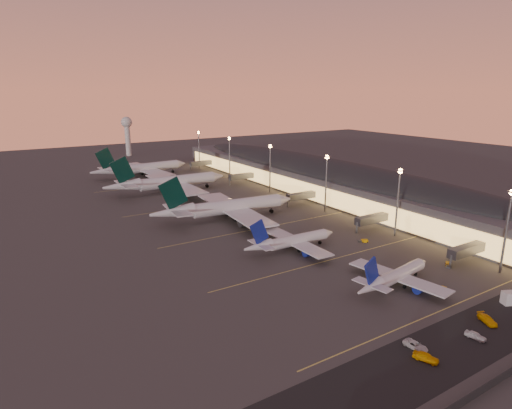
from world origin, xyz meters
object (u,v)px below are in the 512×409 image
(airliner_wide_mid, at_px, (168,182))
(baggage_tug_b, at_px, (448,265))
(baggage_tug_a, at_px, (442,290))
(service_van_c, at_px, (475,336))
(airliner_narrow_south, at_px, (395,277))
(airliner_wide_near, at_px, (226,207))
(radar_tower, at_px, (127,130))
(service_van_b, at_px, (426,357))
(service_van_d, at_px, (487,320))
(airliner_narrow_north, at_px, (291,241))
(baggage_tug_c, at_px, (363,241))
(airliner_wide_far, at_px, (141,168))
(service_van_a, at_px, (416,345))

(airliner_wide_mid, distance_m, baggage_tug_b, 147.57)
(baggage_tug_a, distance_m, service_van_c, 23.30)
(airliner_narrow_south, relative_size, airliner_wide_near, 0.52)
(airliner_wide_mid, bearing_deg, radar_tower, 81.60)
(service_van_b, xyz_separation_m, service_van_d, (25.11, 1.73, -0.07))
(radar_tower, distance_m, baggage_tug_b, 289.89)
(radar_tower, distance_m, baggage_tug_a, 299.23)
(airliner_narrow_south, height_order, service_van_b, airliner_narrow_south)
(airliner_narrow_north, height_order, baggage_tug_c, airliner_narrow_north)
(airliner_wide_mid, height_order, baggage_tug_a, airliner_wide_mid)
(airliner_wide_mid, xyz_separation_m, service_van_b, (-9.51, -169.95, -4.69))
(baggage_tug_b, bearing_deg, airliner_wide_mid, 69.70)
(airliner_narrow_north, bearing_deg, baggage_tug_c, -13.49)
(service_van_b, relative_size, service_van_c, 1.13)
(service_van_c, bearing_deg, baggage_tug_b, 32.51)
(baggage_tug_a, relative_size, baggage_tug_c, 0.97)
(radar_tower, relative_size, service_van_d, 5.89)
(airliner_wide_far, bearing_deg, baggage_tug_b, -85.42)
(baggage_tug_c, bearing_deg, airliner_narrow_south, -96.52)
(airliner_wide_far, distance_m, baggage_tug_a, 204.56)
(airliner_wide_far, xyz_separation_m, baggage_tug_a, (19.31, -203.59, -4.81))
(airliner_wide_near, relative_size, service_van_c, 14.33)
(baggage_tug_a, distance_m, service_van_b, 35.30)
(airliner_narrow_south, height_order, service_van_c, airliner_narrow_south)
(airliner_wide_far, relative_size, baggage_tug_b, 17.56)
(airliner_wide_far, relative_size, service_van_a, 12.00)
(airliner_wide_mid, xyz_separation_m, radar_tower, (21.03, 146.15, 16.31))
(radar_tower, bearing_deg, service_van_a, -95.26)
(airliner_wide_near, distance_m, radar_tower, 208.45)
(airliner_wide_near, bearing_deg, baggage_tug_c, -55.73)
(airliner_narrow_north, height_order, airliner_wide_far, airliner_wide_far)
(baggage_tug_a, xyz_separation_m, service_van_a, (-28.78, -13.76, 0.28))
(airliner_narrow_north, bearing_deg, service_van_c, -86.74)
(airliner_narrow_south, xyz_separation_m, radar_tower, (8.93, 289.51, 18.77))
(airliner_narrow_north, distance_m, airliner_wide_mid, 105.39)
(service_van_b, bearing_deg, service_van_d, -17.41)
(radar_tower, relative_size, service_van_a, 6.10)
(airliner_narrow_south, relative_size, baggage_tug_a, 9.44)
(airliner_narrow_north, bearing_deg, airliner_wide_near, 93.18)
(baggage_tug_b, bearing_deg, airliner_narrow_south, 146.70)
(airliner_narrow_south, xyz_separation_m, airliner_wide_mid, (-12.10, 143.36, 2.46))
(airliner_narrow_north, height_order, baggage_tug_b, airliner_narrow_north)
(airliner_wide_mid, distance_m, airliner_wide_far, 51.32)
(airliner_wide_near, xyz_separation_m, airliner_wide_far, (-1.07, 112.12, -0.06))
(radar_tower, bearing_deg, service_van_d, -90.99)
(airliner_wide_near, relative_size, airliner_wide_far, 1.01)
(airliner_wide_mid, relative_size, service_van_c, 14.93)
(radar_tower, bearing_deg, airliner_narrow_south, -91.77)
(airliner_narrow_south, height_order, service_van_a, airliner_narrow_south)
(baggage_tug_b, bearing_deg, service_van_b, 174.63)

